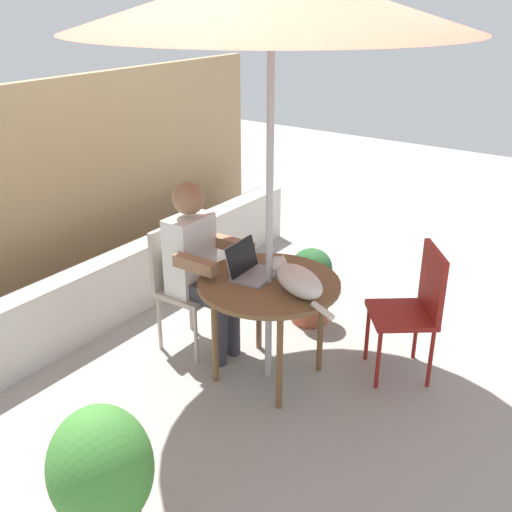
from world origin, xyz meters
TOP-DOWN VIEW (x-y plane):
  - ground_plane at (0.00, 0.00)m, footprint 14.00×14.00m
  - fence_back at (0.00, 2.03)m, footprint 4.81×0.08m
  - planter_wall_low at (0.00, 1.41)m, footprint 4.33×0.20m
  - patio_table at (0.00, 0.00)m, footprint 0.91×0.91m
  - chair_occupied at (0.00, 0.74)m, footprint 0.40×0.40m
  - chair_empty at (0.58, -0.76)m, footprint 0.56×0.56m
  - person_seated at (-0.00, 0.58)m, footprint 0.48×0.48m
  - laptop at (0.01, 0.16)m, footprint 0.31×0.27m
  - cat at (-0.03, -0.22)m, footprint 0.36×0.60m
  - potted_plant_near_fence at (0.80, 0.15)m, footprint 0.32×0.32m
  - potted_plant_by_chair at (-1.59, -0.20)m, footprint 0.46×0.46m

SIDE VIEW (x-z plane):
  - ground_plane at x=0.00m, z-range 0.00..0.00m
  - planter_wall_low at x=0.00m, z-range 0.00..0.53m
  - potted_plant_near_fence at x=0.80m, z-range 0.02..0.62m
  - potted_plant_by_chair at x=-1.59m, z-range 0.04..0.83m
  - chair_occupied at x=0.00m, z-range 0.08..0.98m
  - chair_empty at x=0.58m, z-range 0.08..0.98m
  - patio_table at x=0.00m, z-range 0.28..0.99m
  - person_seated at x=0.00m, z-range 0.08..1.32m
  - laptop at x=0.01m, z-range 0.66..0.87m
  - cat at x=-0.03m, z-range 0.70..0.87m
  - fence_back at x=0.00m, z-range 0.00..1.79m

